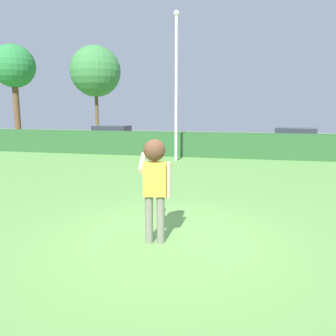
# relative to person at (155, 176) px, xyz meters

# --- Properties ---
(ground_plane) EXTENTS (60.00, 60.00, 0.00)m
(ground_plane) POSITION_rel_person_xyz_m (0.13, 0.27, -1.18)
(ground_plane) COLOR #649B4A
(person) EXTENTS (0.67, 0.72, 1.80)m
(person) POSITION_rel_person_xyz_m (0.00, 0.00, 0.00)
(person) COLOR slate
(person) RESTS_ON ground
(frisbee) EXTENTS (0.23, 0.23, 0.06)m
(frisbee) POSITION_rel_person_xyz_m (0.06, 0.57, 0.10)
(frisbee) COLOR orange
(lamppost) EXTENTS (0.24, 0.24, 6.41)m
(lamppost) POSITION_rel_person_xyz_m (-1.60, 9.43, 2.34)
(lamppost) COLOR silver
(lamppost) RESTS_ON ground
(hedge_row) EXTENTS (26.13, 0.90, 1.18)m
(hedge_row) POSITION_rel_person_xyz_m (0.13, 11.16, -0.59)
(hedge_row) COLOR #2B582C
(hedge_row) RESTS_ON ground
(parked_car_red) EXTENTS (4.21, 1.83, 1.25)m
(parked_car_red) POSITION_rel_person_xyz_m (-7.13, 15.42, -0.49)
(parked_car_red) COLOR #B21E1E
(parked_car_red) RESTS_ON ground
(parked_car_black) EXTENTS (4.47, 2.56, 1.25)m
(parked_car_black) POSITION_rel_person_xyz_m (4.25, 15.29, -0.49)
(parked_car_black) COLOR black
(parked_car_black) RESTS_ON ground
(birch_tree) EXTENTS (3.84, 3.84, 7.09)m
(birch_tree) POSITION_rel_person_xyz_m (-9.98, 19.41, 3.98)
(birch_tree) COLOR brown
(birch_tree) RESTS_ON ground
(willow_tree) EXTENTS (2.93, 2.93, 6.71)m
(willow_tree) POSITION_rel_person_xyz_m (-14.38, 15.76, 3.98)
(willow_tree) COLOR brown
(willow_tree) RESTS_ON ground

